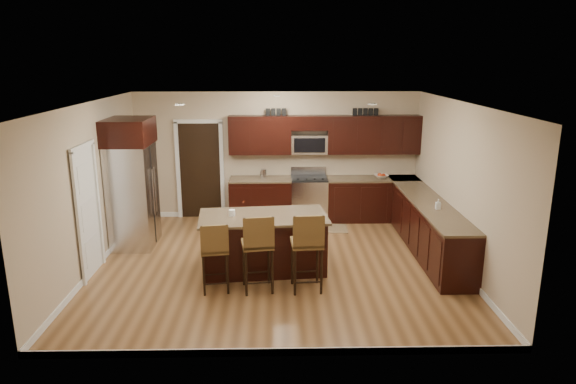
{
  "coord_description": "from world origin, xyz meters",
  "views": [
    {
      "loc": [
        0.01,
        -8.06,
        3.39
      ],
      "look_at": [
        0.19,
        0.4,
        1.16
      ],
      "focal_mm": 32.0,
      "sensor_mm": 36.0,
      "label": 1
    }
  ],
  "objects_px": {
    "stool_left": "(215,249)",
    "stool_right": "(307,243)",
    "range": "(309,199)",
    "stool_mid": "(258,244)",
    "refrigerator": "(132,182)",
    "island": "(264,244)"
  },
  "relations": [
    {
      "from": "range",
      "to": "stool_right",
      "type": "relative_size",
      "value": 0.91
    },
    {
      "from": "range",
      "to": "stool_mid",
      "type": "height_order",
      "value": "stool_mid"
    },
    {
      "from": "island",
      "to": "stool_right",
      "type": "bearing_deg",
      "value": -57.26
    },
    {
      "from": "stool_right",
      "to": "refrigerator",
      "type": "height_order",
      "value": "refrigerator"
    },
    {
      "from": "stool_right",
      "to": "refrigerator",
      "type": "distance_m",
      "value": 3.7
    },
    {
      "from": "range",
      "to": "island",
      "type": "xyz_separation_m",
      "value": [
        -0.9,
        -2.62,
        -0.04
      ]
    },
    {
      "from": "island",
      "to": "stool_left",
      "type": "bearing_deg",
      "value": -134.55
    },
    {
      "from": "island",
      "to": "stool_mid",
      "type": "relative_size",
      "value": 1.79
    },
    {
      "from": "stool_left",
      "to": "refrigerator",
      "type": "bearing_deg",
      "value": 121.55
    },
    {
      "from": "stool_right",
      "to": "refrigerator",
      "type": "xyz_separation_m",
      "value": [
        -3.06,
        2.02,
        0.44
      ]
    },
    {
      "from": "stool_mid",
      "to": "range",
      "type": "bearing_deg",
      "value": 65.65
    },
    {
      "from": "stool_left",
      "to": "stool_right",
      "type": "xyz_separation_m",
      "value": [
        1.36,
        -0.01,
        0.09
      ]
    },
    {
      "from": "stool_left",
      "to": "stool_right",
      "type": "distance_m",
      "value": 1.36
    },
    {
      "from": "stool_left",
      "to": "stool_mid",
      "type": "bearing_deg",
      "value": -9.38
    },
    {
      "from": "range",
      "to": "refrigerator",
      "type": "bearing_deg",
      "value": -156.26
    },
    {
      "from": "range",
      "to": "island",
      "type": "relative_size",
      "value": 0.52
    },
    {
      "from": "stool_left",
      "to": "refrigerator",
      "type": "relative_size",
      "value": 0.46
    },
    {
      "from": "stool_left",
      "to": "stool_mid",
      "type": "height_order",
      "value": "stool_mid"
    },
    {
      "from": "stool_left",
      "to": "stool_right",
      "type": "relative_size",
      "value": 0.88
    },
    {
      "from": "island",
      "to": "stool_left",
      "type": "height_order",
      "value": "stool_left"
    },
    {
      "from": "refrigerator",
      "to": "stool_right",
      "type": "bearing_deg",
      "value": -33.43
    },
    {
      "from": "range",
      "to": "stool_right",
      "type": "xyz_separation_m",
      "value": [
        -0.24,
        -3.47,
        0.29
      ]
    }
  ]
}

